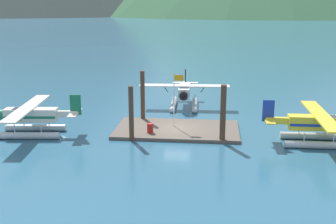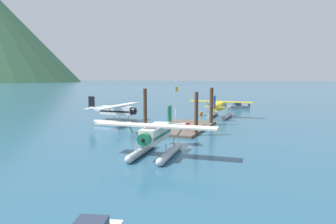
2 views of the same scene
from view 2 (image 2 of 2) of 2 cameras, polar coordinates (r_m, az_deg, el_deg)
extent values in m
plane|color=#285670|center=(37.69, 2.45, -3.23)|extent=(1200.00, 1200.00, 0.00)
cube|color=brown|center=(37.66, 2.45, -3.01)|extent=(11.75, 6.77, 0.30)
cylinder|color=#4C3323|center=(32.74, 5.60, -0.38)|extent=(0.43, 0.43, 4.96)
cylinder|color=#4C3323|center=(40.52, 8.55, 1.10)|extent=(0.51, 0.51, 5.19)
cylinder|color=#4C3323|center=(35.08, -4.54, 0.35)|extent=(0.45, 0.45, 5.27)
cylinder|color=silver|center=(37.17, 1.45, 1.10)|extent=(0.08, 0.08, 5.14)
cube|color=orange|center=(37.44, 1.71, 4.54)|extent=(0.90, 0.03, 0.56)
sphere|color=gold|center=(37.00, 1.46, 5.14)|extent=(0.10, 0.10, 0.10)
cylinder|color=#AD1E19|center=(34.82, 3.81, -2.83)|extent=(0.58, 0.58, 0.88)
torus|color=#AD1E19|center=(34.82, 3.81, -2.83)|extent=(0.62, 0.62, 0.04)
sphere|color=orange|center=(51.52, 6.52, -0.23)|extent=(0.62, 0.62, 0.62)
cylinder|color=#B7BABF|center=(42.98, -9.27, -1.65)|extent=(0.84, 5.62, 0.64)
sphere|color=#B7BABF|center=(41.68, -5.91, -1.86)|extent=(0.64, 0.64, 0.64)
cylinder|color=#B7BABF|center=(40.85, -10.99, -2.12)|extent=(0.84, 5.62, 0.64)
sphere|color=#B7BABF|center=(39.48, -7.51, -2.36)|extent=(0.64, 0.64, 0.64)
cylinder|color=#B7BABF|center=(42.31, -7.87, -0.84)|extent=(0.10, 0.10, 0.70)
cylinder|color=#B7BABF|center=(43.49, -10.66, -0.69)|extent=(0.10, 0.10, 0.70)
cylinder|color=#B7BABF|center=(40.15, -9.55, -1.28)|extent=(0.10, 0.10, 0.70)
cylinder|color=#B7BABF|center=(41.38, -12.44, -1.10)|extent=(0.10, 0.10, 0.70)
cube|color=white|center=(41.70, -10.15, 0.32)|extent=(1.41, 4.84, 1.20)
cube|color=black|center=(41.71, -10.15, 0.19)|extent=(1.43, 4.75, 0.24)
cube|color=#283347|center=(41.13, -8.87, 0.72)|extent=(1.09, 1.14, 0.56)
cube|color=white|center=(41.48, -9.82, 1.23)|extent=(10.44, 1.77, 0.14)
cylinder|color=black|center=(43.42, -8.36, 1.05)|extent=(0.62, 0.10, 0.84)
cylinder|color=black|center=(39.63, -11.39, 0.45)|extent=(0.62, 0.10, 0.84)
cylinder|color=black|center=(40.41, -6.85, 0.18)|extent=(0.98, 0.63, 0.96)
cone|color=black|center=(40.21, -6.28, 0.15)|extent=(0.37, 0.36, 0.36)
cube|color=white|center=(43.41, -13.86, 0.61)|extent=(0.52, 2.21, 0.56)
cube|color=black|center=(43.85, -14.87, 1.76)|extent=(0.16, 1.00, 1.90)
cube|color=white|center=(43.86, -14.73, 0.78)|extent=(3.23, 0.92, 0.10)
cylinder|color=#B7BABF|center=(48.96, 8.80, -0.62)|extent=(5.60, 0.66, 0.64)
sphere|color=#B7BABF|center=(51.67, 9.51, -0.25)|extent=(0.64, 0.64, 0.64)
cylinder|color=#B7BABF|center=(48.46, 11.67, -0.76)|extent=(5.60, 0.66, 0.64)
sphere|color=#B7BABF|center=(51.19, 12.24, -0.38)|extent=(0.64, 0.64, 0.64)
cylinder|color=#B7BABF|center=(50.05, 9.13, 0.30)|extent=(0.10, 0.10, 0.70)
cylinder|color=#B7BABF|center=(47.72, 8.48, 0.01)|extent=(0.10, 0.10, 0.70)
cylinder|color=#B7BABF|center=(49.55, 11.94, 0.18)|extent=(0.10, 0.10, 0.70)
cylinder|color=#B7BABF|center=(47.21, 11.43, -0.13)|extent=(0.10, 0.10, 0.70)
cube|color=yellow|center=(48.52, 10.27, 1.21)|extent=(4.80, 1.26, 1.20)
cube|color=#1E389E|center=(48.53, 10.27, 1.09)|extent=(4.71, 1.28, 0.24)
cube|color=#283347|center=(49.54, 10.53, 1.70)|extent=(1.10, 1.06, 0.56)
cube|color=yellow|center=(48.75, 10.36, 2.02)|extent=(1.44, 10.40, 0.14)
cylinder|color=#1E389E|center=(49.27, 7.84, 1.73)|extent=(0.08, 0.62, 0.84)
cylinder|color=#1E389E|center=(48.38, 12.90, 1.53)|extent=(0.08, 0.62, 0.84)
cylinder|color=#1E389E|center=(51.15, 10.89, 1.47)|extent=(0.60, 0.96, 0.96)
cone|color=black|center=(51.59, 10.99, 1.52)|extent=(0.35, 0.36, 0.36)
cube|color=yellow|center=(45.34, 9.43, 0.97)|extent=(2.20, 0.45, 0.56)
cube|color=#1E389E|center=(44.39, 9.19, 1.96)|extent=(1.00, 0.12, 1.90)
cube|color=yellow|center=(44.56, 9.20, 1.01)|extent=(0.81, 3.20, 0.10)
cylinder|color=#B7BABF|center=(24.23, 0.43, -8.08)|extent=(5.64, 1.20, 0.64)
sphere|color=#B7BABF|center=(21.65, -1.65, -9.90)|extent=(0.64, 0.64, 0.64)
cylinder|color=#B7BABF|center=(25.01, -5.13, -7.64)|extent=(5.64, 1.20, 0.64)
sphere|color=#B7BABF|center=(22.53, -7.79, -9.30)|extent=(0.64, 0.64, 0.64)
cylinder|color=#B7BABF|center=(22.95, -0.41, -7.20)|extent=(0.10, 0.10, 0.70)
cylinder|color=#B7BABF|center=(25.19, 1.19, -5.94)|extent=(0.10, 0.10, 0.70)
cylinder|color=#B7BABF|center=(23.78, -6.22, -6.75)|extent=(0.10, 0.10, 0.70)
cylinder|color=#B7BABF|center=(25.95, -4.17, -5.58)|extent=(0.10, 0.10, 0.70)
cube|color=silver|center=(24.24, -2.42, -4.16)|extent=(4.90, 1.72, 1.20)
cube|color=#196B47|center=(24.26, -2.42, -4.39)|extent=(4.81, 1.73, 0.24)
cube|color=#283347|center=(23.17, -3.29, -3.84)|extent=(1.20, 1.16, 0.56)
cube|color=silver|center=(23.84, -2.66, -2.70)|extent=(2.45, 10.49, 0.14)
cylinder|color=#196B47|center=(23.28, 2.48, -3.77)|extent=(0.14, 0.63, 0.84)
cylinder|color=#196B47|center=(24.70, -7.49, -3.21)|extent=(0.14, 0.63, 0.84)
cylinder|color=#196B47|center=(21.75, -4.73, -5.43)|extent=(0.69, 1.02, 0.96)
cone|color=black|center=(21.34, -5.17, -5.68)|extent=(0.38, 0.39, 0.36)
cube|color=silver|center=(27.27, -0.21, -2.72)|extent=(2.23, 0.66, 0.56)
cube|color=#196B47|center=(28.00, 0.32, -0.71)|extent=(1.01, 0.22, 1.90)
cube|color=silver|center=(28.01, 0.26, -2.26)|extent=(1.12, 3.26, 0.10)
cube|color=gray|center=(63.19, 13.81, 0.93)|extent=(3.35, 4.40, 0.70)
sphere|color=gray|center=(62.48, 12.00, 0.92)|extent=(0.70, 0.70, 0.70)
cube|color=#283347|center=(63.01, 13.57, 1.61)|extent=(1.54, 1.58, 0.80)
cube|color=black|center=(64.00, 15.72, 1.17)|extent=(0.47, 0.45, 0.80)
camera|label=1|loc=(47.08, 58.33, 10.52)|focal=46.07mm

